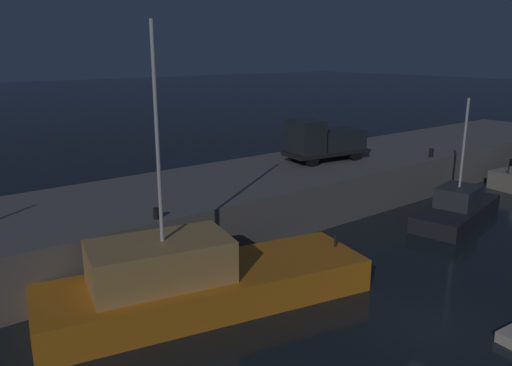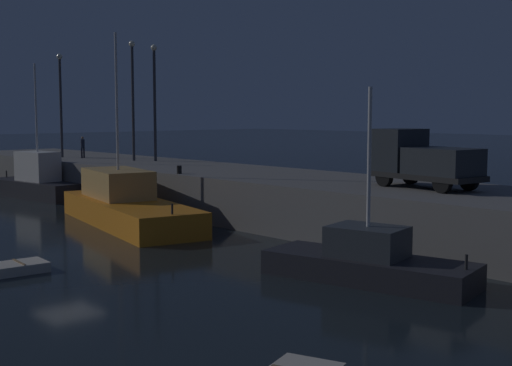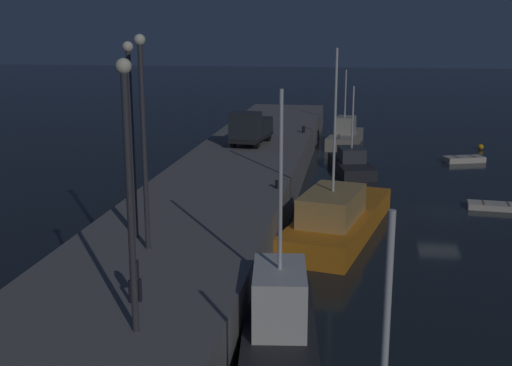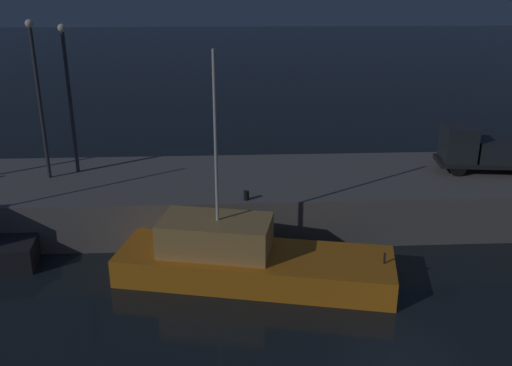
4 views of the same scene
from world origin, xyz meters
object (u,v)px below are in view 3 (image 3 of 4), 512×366
object	(u,v)px
fishing_boat_blue	(338,218)
rowboat_white_mid	(496,206)
lamp_post_west	(129,178)
dockworker	(134,275)
dinghy_orange_near	(464,159)
bollard_west	(278,184)
mooring_buoy_near	(481,147)
fishing_boat_white	(345,136)
utility_truck	(251,128)
lamp_post_central	(131,126)
lamp_post_east	(143,128)
fishing_trawler_red	(279,329)
fishing_boat_orange	(351,163)
bollard_central	(304,129)

from	to	relation	value
fishing_boat_blue	rowboat_white_mid	xyz separation A→B (m)	(6.98, -9.91, -0.84)
lamp_post_west	dockworker	bearing A→B (deg)	19.48
dinghy_orange_near	bollard_west	xyz separation A→B (m)	(-22.05, 13.71, 2.52)
mooring_buoy_near	bollard_west	world-z (taller)	bollard_west
fishing_boat_white	rowboat_white_mid	distance (m)	24.06
lamp_post_west	utility_truck	world-z (taller)	lamp_post_west
utility_truck	lamp_post_central	bearing A→B (deg)	177.00
mooring_buoy_near	lamp_post_east	size ratio (longest dim) A/B	0.06
lamp_post_central	dockworker	distance (m)	7.84
fishing_boat_blue	mooring_buoy_near	xyz separation A→B (m)	(28.55, -12.83, -0.76)
dinghy_orange_near	utility_truck	bearing A→B (deg)	115.81
lamp_post_west	bollard_west	xyz separation A→B (m)	(17.96, -2.05, -4.41)
dinghy_orange_near	fishing_trawler_red	bearing A→B (deg)	161.89
rowboat_white_mid	dockworker	size ratio (longest dim) A/B	2.17
fishing_boat_white	utility_truck	bearing A→B (deg)	154.90
fishing_boat_orange	fishing_boat_blue	bearing A→B (deg)	177.94
mooring_buoy_near	bollard_central	size ratio (longest dim) A/B	0.97
fishing_boat_orange	lamp_post_west	size ratio (longest dim) A/B	1.00
fishing_boat_white	fishing_boat_blue	bearing A→B (deg)	-179.80
dinghy_orange_near	lamp_post_west	world-z (taller)	lamp_post_west
dockworker	lamp_post_central	bearing A→B (deg)	18.89
fishing_boat_orange	fishing_boat_white	bearing A→B (deg)	3.35
rowboat_white_mid	lamp_post_west	xyz separation A→B (m)	(-24.73, 15.35, 6.98)
rowboat_white_mid	lamp_post_west	world-z (taller)	lamp_post_west
fishing_boat_blue	bollard_west	bearing A→B (deg)	86.48
bollard_central	dinghy_orange_near	bearing A→B (deg)	-82.20
fishing_boat_blue	fishing_trawler_red	bearing A→B (deg)	173.57
dinghy_orange_near	lamp_post_east	bearing A→B (deg)	151.73
utility_truck	bollard_central	xyz separation A→B (m)	(6.54, -3.58, -1.02)
dinghy_orange_near	bollard_central	world-z (taller)	bollard_central
lamp_post_west	lamp_post_central	size ratio (longest dim) A/B	0.97
bollard_central	bollard_west	bearing A→B (deg)	-179.53
dinghy_orange_near	fishing_boat_blue	bearing A→B (deg)	155.15
lamp_post_east	bollard_west	xyz separation A→B (m)	(10.86, -4.00, -4.71)
fishing_trawler_red	dockworker	bearing A→B (deg)	109.78
dockworker	bollard_central	distance (m)	36.24
dockworker	bollard_central	xyz separation A→B (m)	(36.14, -2.58, -0.65)
lamp_post_west	lamp_post_east	xyz separation A→B (m)	(7.10, 1.94, 0.30)
fishing_boat_white	dinghy_orange_near	size ratio (longest dim) A/B	2.31
bollard_west	bollard_central	world-z (taller)	bollard_central
fishing_boat_blue	fishing_boat_orange	world-z (taller)	fishing_boat_blue
mooring_buoy_near	fishing_boat_white	bearing A→B (deg)	88.66
bollard_central	lamp_post_east	bearing A→B (deg)	172.96
utility_truck	bollard_central	world-z (taller)	utility_truck
fishing_boat_blue	lamp_post_east	size ratio (longest dim) A/B	1.51
fishing_boat_blue	dockworker	distance (m)	17.11
fishing_trawler_red	utility_truck	distance (m)	28.64
dockworker	bollard_west	size ratio (longest dim) A/B	3.55
lamp_post_west	utility_truck	xyz separation A→B (m)	(31.57, 1.69, -3.34)
bollard_central	fishing_trawler_red	bearing A→B (deg)	-176.74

